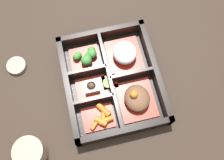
{
  "coord_description": "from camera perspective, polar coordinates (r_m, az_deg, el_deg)",
  "views": [
    {
      "loc": [
        0.23,
        -0.05,
        0.68
      ],
      "look_at": [
        0.0,
        0.0,
        0.03
      ],
      "focal_mm": 42.0,
      "sensor_mm": 36.0,
      "label": 1
    }
  ],
  "objects": [
    {
      "name": "tea_cup",
      "position": [
        0.68,
        -17.34,
        -14.77
      ],
      "size": [
        0.07,
        0.07,
        0.06
      ],
      "color": "gray",
      "rests_on": "ground_plane"
    },
    {
      "name": "bowl_carrots",
      "position": [
        0.68,
        -2.5,
        -8.12
      ],
      "size": [
        0.07,
        0.08,
        0.02
      ],
      "color": "maroon",
      "rests_on": "bento_base"
    },
    {
      "name": "bento_rim",
      "position": [
        0.7,
        -0.24,
        -0.09
      ],
      "size": [
        0.29,
        0.25,
        0.05
      ],
      "color": "black",
      "rests_on": "ground_plane"
    },
    {
      "name": "bowl_tofu",
      "position": [
        0.7,
        -4.47,
        -1.56
      ],
      "size": [
        0.06,
        0.08,
        0.03
      ],
      "color": "maroon",
      "rests_on": "bento_base"
    },
    {
      "name": "bento_base",
      "position": [
        0.72,
        0.0,
        -0.54
      ],
      "size": [
        0.29,
        0.25,
        0.01
      ],
      "color": "black",
      "rests_on": "ground_plane"
    },
    {
      "name": "bowl_stew",
      "position": [
        0.68,
        5.42,
        -4.03
      ],
      "size": [
        0.11,
        0.09,
        0.05
      ],
      "color": "maroon",
      "rests_on": "bento_base"
    },
    {
      "name": "bowl_greens",
      "position": [
        0.73,
        -5.59,
        5.04
      ],
      "size": [
        0.08,
        0.08,
        0.04
      ],
      "color": "maroon",
      "rests_on": "bento_base"
    },
    {
      "name": "bowl_pickles",
      "position": [
        0.7,
        -0.66,
        -0.67
      ],
      "size": [
        0.04,
        0.04,
        0.01
      ],
      "color": "maroon",
      "rests_on": "bento_base"
    },
    {
      "name": "sauce_dish",
      "position": [
        0.78,
        -20.07,
        2.94
      ],
      "size": [
        0.05,
        0.05,
        0.01
      ],
      "color": "gray",
      "rests_on": "ground_plane"
    },
    {
      "name": "ground_plane",
      "position": [
        0.72,
        0.0,
        -0.66
      ],
      "size": [
        3.0,
        3.0,
        0.0
      ],
      "primitive_type": "plane",
      "color": "black"
    },
    {
      "name": "bowl_rice",
      "position": [
        0.72,
        2.76,
        5.79
      ],
      "size": [
        0.11,
        0.09,
        0.05
      ],
      "color": "maroon",
      "rests_on": "bento_base"
    }
  ]
}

